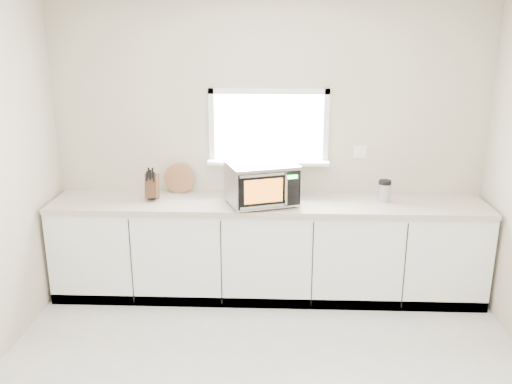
{
  "coord_description": "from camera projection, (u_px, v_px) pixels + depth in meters",
  "views": [
    {
      "loc": [
        0.08,
        -2.96,
        2.41
      ],
      "look_at": [
        -0.1,
        1.55,
        1.05
      ],
      "focal_mm": 38.0,
      "sensor_mm": 36.0,
      "label": 1
    }
  ],
  "objects": [
    {
      "name": "cabinets",
      "position": [
        267.0,
        250.0,
        5.03
      ],
      "size": [
        3.92,
        0.6,
        0.88
      ],
      "primitive_type": "cube",
      "color": "white",
      "rests_on": "ground"
    },
    {
      "name": "back_wall",
      "position": [
        269.0,
        146.0,
        5.05
      ],
      "size": [
        4.0,
        0.17,
        2.7
      ],
      "color": "beige",
      "rests_on": "ground"
    },
    {
      "name": "cutting_board",
      "position": [
        179.0,
        178.0,
        5.11
      ],
      "size": [
        0.29,
        0.07,
        0.28
      ],
      "primitive_type": "cylinder",
      "rotation": [
        1.4,
        0.0,
        0.0
      ],
      "color": "#97653A",
      "rests_on": "countertop"
    },
    {
      "name": "microwave",
      "position": [
        262.0,
        183.0,
        4.76
      ],
      "size": [
        0.69,
        0.61,
        0.37
      ],
      "rotation": [
        0.0,
        0.0,
        0.35
      ],
      "color": "black",
      "rests_on": "countertop"
    },
    {
      "name": "countertop",
      "position": [
        268.0,
        204.0,
        4.89
      ],
      "size": [
        3.92,
        0.64,
        0.04
      ],
      "primitive_type": "cube",
      "color": "beige",
      "rests_on": "cabinets"
    },
    {
      "name": "knife_block",
      "position": [
        152.0,
        185.0,
        4.91
      ],
      "size": [
        0.11,
        0.22,
        0.31
      ],
      "rotation": [
        0.0,
        0.0,
        0.04
      ],
      "color": "#4D2C1B",
      "rests_on": "countertop"
    },
    {
      "name": "coffee_grinder",
      "position": [
        384.0,
        191.0,
        4.86
      ],
      "size": [
        0.13,
        0.13,
        0.2
      ],
      "rotation": [
        0.0,
        0.0,
        -0.12
      ],
      "color": "#AEB1B6",
      "rests_on": "countertop"
    }
  ]
}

